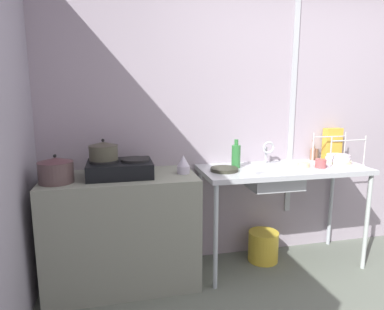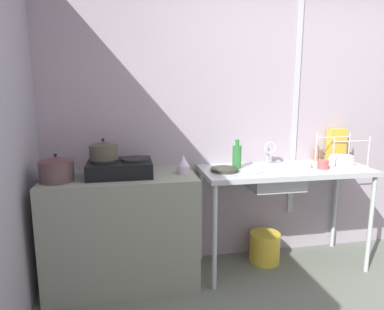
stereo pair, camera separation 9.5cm
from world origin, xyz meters
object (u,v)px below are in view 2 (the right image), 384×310
at_px(faucet, 270,150).
at_px(pot_on_left_burner, 104,150).
at_px(dish_rack, 341,160).
at_px(bucket_on_floor, 265,247).
at_px(stove, 120,168).
at_px(frying_pan, 225,170).
at_px(cereal_box, 336,145).
at_px(utensil_jar, 317,155).
at_px(sink_basin, 273,178).
at_px(small_bowl_on_drainboard, 306,166).
at_px(pot_beside_stove, 56,169).
at_px(percolator, 183,164).
at_px(bottle_by_sink, 237,156).
at_px(cup_by_rack, 323,164).

bearing_deg(faucet, pot_on_left_burner, -173.54).
distance_m(pot_on_left_burner, dish_rack, 2.01).
bearing_deg(bucket_on_floor, stove, -176.30).
relative_size(frying_pan, dish_rack, 0.64).
bearing_deg(cereal_box, utensil_jar, 176.11).
bearing_deg(sink_basin, frying_pan, -179.18).
bearing_deg(small_bowl_on_drainboard, pot_beside_stove, -177.85).
xyz_separation_m(percolator, small_bowl_on_drainboard, (1.05, 0.00, -0.05)).
distance_m(small_bowl_on_drainboard, cereal_box, 0.52).
distance_m(stove, sink_basin, 1.26).
bearing_deg(cereal_box, percolator, -172.54).
bearing_deg(bottle_by_sink, cup_by_rack, -12.93).
bearing_deg(stove, sink_basin, -0.69).
bearing_deg(percolator, pot_beside_stove, -175.69).
bearing_deg(frying_pan, pot_beside_stove, -176.79).
xyz_separation_m(sink_basin, small_bowl_on_drainboard, (0.29, -0.00, 0.10)).
distance_m(frying_pan, cup_by_rack, 0.84).
bearing_deg(pot_on_left_burner, utensil_jar, 6.93).
distance_m(percolator, dish_rack, 1.41).
bearing_deg(utensil_jar, percolator, -168.99).
bearing_deg(stove, pot_beside_stove, -168.17).
bearing_deg(pot_on_left_burner, cereal_box, 6.16).
bearing_deg(pot_on_left_burner, bucket_on_floor, 3.39).
distance_m(pot_beside_stove, bucket_on_floor, 1.89).
xyz_separation_m(percolator, bottle_by_sink, (0.47, 0.10, 0.03)).
distance_m(bottle_by_sink, cereal_box, 1.03).
bearing_deg(utensil_jar, cereal_box, -1.92).
xyz_separation_m(pot_on_left_burner, utensil_jar, (1.91, 0.23, -0.14)).
bearing_deg(percolator, bucket_on_floor, 7.73).
bearing_deg(faucet, utensil_jar, 8.24).
xyz_separation_m(percolator, sink_basin, (0.77, 0.01, -0.15)).
xyz_separation_m(faucet, bottle_by_sink, (-0.33, -0.08, -0.03)).
distance_m(sink_basin, bottle_by_sink, 0.36).
height_order(pot_on_left_burner, faucet, pot_on_left_burner).
distance_m(percolator, cup_by_rack, 1.17).
bearing_deg(percolator, bottle_by_sink, 11.74).
bearing_deg(pot_on_left_burner, dish_rack, 0.24).
relative_size(sink_basin, small_bowl_on_drainboard, 4.26).
bearing_deg(cup_by_rack, pot_on_left_burner, 177.27).
height_order(pot_on_left_burner, utensil_jar, pot_on_left_burner).
relative_size(frying_pan, bucket_on_floor, 0.82).
xyz_separation_m(percolator, cereal_box, (1.49, 0.25, 0.08)).
height_order(faucet, small_bowl_on_drainboard, faucet).
bearing_deg(cereal_box, small_bowl_on_drainboard, -153.07).
xyz_separation_m(faucet, cup_by_rack, (0.37, -0.24, -0.10)).
distance_m(pot_on_left_burner, pot_beside_stove, 0.36).
distance_m(frying_pan, small_bowl_on_drainboard, 0.71).
distance_m(small_bowl_on_drainboard, utensil_jar, 0.36).
relative_size(stove, faucet, 2.36).
relative_size(utensil_jar, bucket_on_floor, 0.71).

